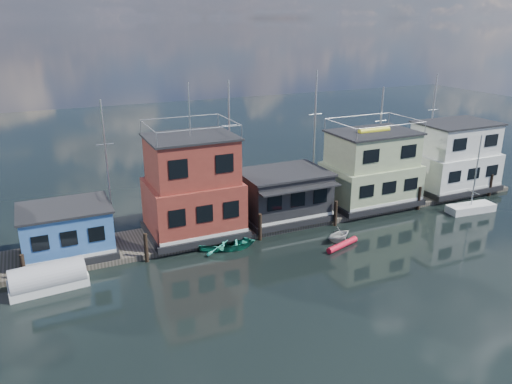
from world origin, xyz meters
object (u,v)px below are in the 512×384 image
houseboat_white (453,157)px  day_sailer (471,207)px  dinghy_teal (227,242)px  red_kayak (342,245)px  houseboat_green (371,169)px  dinghy_white (339,234)px  houseboat_blue (67,231)px  houseboat_red (193,188)px  houseboat_dark (284,194)px  tarp_runabout (48,279)px

houseboat_white → day_sailer: bearing=-116.1°
dinghy_teal → red_kayak: bearing=-94.7°
houseboat_green → day_sailer: houseboat_green is taller
red_kayak → dinghy_white: 1.17m
red_kayak → day_sailer: size_ratio=0.46×
houseboat_green → red_kayak: houseboat_green is taller
houseboat_blue → red_kayak: 20.36m
dinghy_white → houseboat_red: bearing=45.6°
houseboat_red → dinghy_white: houseboat_red is taller
houseboat_dark → houseboat_white: size_ratio=0.88×
houseboat_white → day_sailer: day_sailer is taller
houseboat_white → houseboat_red: bearing=-180.0°
dinghy_teal → dinghy_white: bearing=-87.5°
dinghy_teal → houseboat_green: bearing=-59.2°
houseboat_green → dinghy_white: houseboat_green is taller
houseboat_white → tarp_runabout: 38.45m
houseboat_dark → houseboat_green: 9.07m
houseboat_dark → tarp_runabout: bearing=-168.3°
tarp_runabout → red_kayak: bearing=-11.9°
houseboat_blue → houseboat_red: (9.50, 0.00, 1.90)m
dinghy_white → houseboat_dark: bearing=4.5°
houseboat_dark → day_sailer: day_sailer is taller
houseboat_dark → dinghy_white: 6.24m
houseboat_green → dinghy_white: size_ratio=3.50×
houseboat_red → dinghy_teal: 5.02m
houseboat_red → dinghy_teal: (1.56, -3.08, -3.64)m
houseboat_dark → day_sailer: 17.36m
houseboat_red → dinghy_white: size_ratio=4.95×
dinghy_teal → tarp_runabout: 12.74m
houseboat_dark → red_kayak: bearing=-76.3°
houseboat_white → red_kayak: bearing=-158.9°
houseboat_white → houseboat_blue: bearing=-180.0°
houseboat_red → dinghy_teal: size_ratio=2.68×
houseboat_red → houseboat_green: 17.01m
houseboat_green → houseboat_dark: bearing=-179.9°
houseboat_dark → houseboat_green: (9.00, 0.02, 1.13)m
dinghy_teal → dinghy_white: size_ratio=1.85×
day_sailer → dinghy_white: bearing=-172.6°
houseboat_green → dinghy_white: bearing=-141.1°
tarp_runabout → dinghy_white: size_ratio=2.05×
red_kayak → houseboat_red: bearing=126.8°
houseboat_blue → red_kayak: houseboat_blue is taller
houseboat_blue → day_sailer: size_ratio=0.90×
houseboat_white → dinghy_white: houseboat_white is taller
tarp_runabout → dinghy_teal: bearing=-0.4°
houseboat_red → dinghy_white: bearing=-29.6°
day_sailer → houseboat_white: bearing=69.5°
tarp_runabout → day_sailer: size_ratio=0.70×
houseboat_dark → dinghy_teal: size_ratio=1.67×
houseboat_red → red_kayak: houseboat_red is taller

